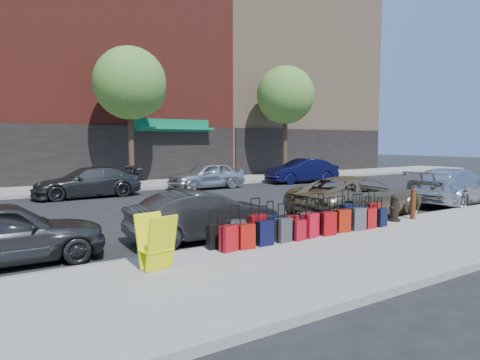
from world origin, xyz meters
TOP-DOWN VIEW (x-y plane):
  - ground at (0.00, 0.00)m, footprint 120.00×120.00m
  - sidewalk_near at (0.00, -6.50)m, footprint 60.00×4.00m
  - sidewalk_far at (0.00, 10.00)m, footprint 60.00×4.00m
  - curb_near at (0.00, -4.48)m, footprint 60.00×0.08m
  - curb_far at (0.00, 7.98)m, footprint 60.00×0.08m
  - building_center at (0.00, 17.99)m, footprint 17.00×12.85m
  - building_right at (16.00, 17.99)m, footprint 15.00×12.12m
  - tree_center at (0.64, 9.50)m, footprint 3.80×3.80m
  - tree_right at (11.14, 9.50)m, footprint 3.80×3.80m
  - suitcase_front_0 at (-2.58, -4.76)m, footprint 0.36×0.20m
  - suitcase_front_1 at (-2.03, -4.77)m, footprint 0.40×0.25m
  - suitcase_front_2 at (-1.49, -4.80)m, footprint 0.43×0.24m
  - suitcase_front_3 at (-1.04, -4.78)m, footprint 0.42×0.28m
  - suitcase_front_4 at (-0.47, -4.83)m, footprint 0.36×0.21m
  - suitcase_front_5 at (-0.04, -4.83)m, footprint 0.40×0.25m
  - suitcase_front_6 at (0.58, -4.82)m, footprint 0.45×0.30m
  - suitcase_front_7 at (0.98, -4.75)m, footprint 0.40×0.27m
  - suitcase_front_8 at (1.48, -4.81)m, footprint 0.46×0.28m
  - suitcase_front_9 at (2.02, -4.79)m, footprint 0.40×0.25m
  - suitcase_front_10 at (2.53, -4.79)m, footprint 0.41×0.26m
  - suitcase_back_0 at (-2.45, -5.12)m, footprint 0.41×0.28m
  - suitcase_back_1 at (-2.02, -5.14)m, footprint 0.38×0.23m
  - suitcase_back_2 at (-1.50, -5.11)m, footprint 0.38×0.23m
  - suitcase_back_3 at (-0.95, -5.10)m, footprint 0.41×0.27m
  - suitcase_back_4 at (-0.53, -5.16)m, footprint 0.35×0.22m
  - suitcase_back_5 at (-0.08, -5.08)m, footprint 0.44×0.31m
  - suitcase_back_6 at (0.44, -5.13)m, footprint 0.41×0.26m
  - suitcase_back_7 at (1.02, -5.07)m, footprint 0.42×0.27m
  - suitcase_back_8 at (1.54, -5.12)m, footprint 0.42×0.28m
  - suitcase_back_9 at (1.98, -5.13)m, footprint 0.37×0.22m
  - suitcase_back_10 at (2.46, -5.13)m, footprint 0.36×0.23m
  - fire_hydrant at (3.44, -4.83)m, footprint 0.40×0.36m
  - bollard at (4.20, -4.92)m, footprint 0.17×0.17m
  - display_rack at (-4.22, -5.46)m, footprint 0.66×0.71m
  - car_near_0 at (-6.50, -3.13)m, footprint 3.90×1.61m
  - car_near_1 at (-2.10, -3.35)m, footprint 3.87×1.51m
  - car_near_2 at (3.67, -3.23)m, footprint 4.92×2.35m
  - car_near_3 at (9.02, -3.34)m, footprint 5.19×2.68m
  - car_far_1 at (-2.47, 6.78)m, footprint 4.67×1.95m
  - car_far_2 at (3.60, 6.87)m, footprint 4.18×1.84m
  - car_far_3 at (9.98, 6.63)m, footprint 4.53×2.08m

SIDE VIEW (x-z plane):
  - ground at x=0.00m, z-range 0.00..0.00m
  - sidewalk_near at x=0.00m, z-range 0.00..0.15m
  - sidewalk_far at x=0.00m, z-range 0.00..0.15m
  - curb_near at x=0.00m, z-range 0.00..0.15m
  - curb_far at x=0.00m, z-range 0.00..0.15m
  - suitcase_back_4 at x=-0.53m, z-range 0.00..0.79m
  - suitcase_back_10 at x=2.46m, z-range 0.00..0.81m
  - suitcase_front_0 at x=-2.58m, z-range -0.01..0.85m
  - suitcase_front_4 at x=-0.47m, z-range -0.01..0.85m
  - suitcase_back_9 at x=1.98m, z-range -0.01..0.86m
  - suitcase_back_1 at x=-2.02m, z-range -0.01..0.86m
  - suitcase_front_7 at x=0.98m, z-range -0.01..0.87m
  - suitcase_back_0 at x=-2.45m, z-range -0.02..0.88m
  - suitcase_back_2 at x=-1.50m, z-range -0.02..0.88m
  - suitcase_back_3 at x=-0.95m, z-range -0.02..0.88m
  - suitcase_front_9 at x=2.02m, z-range -0.02..0.88m
  - suitcase_front_5 at x=-0.04m, z-range -0.02..0.90m
  - suitcase_front_1 at x=-2.03m, z-range -0.02..0.90m
  - suitcase_front_3 at x=-1.04m, z-range -0.02..0.91m
  - suitcase_back_6 at x=0.44m, z-range -0.03..0.91m
  - suitcase_back_7 at x=1.02m, z-range -0.03..0.92m
  - suitcase_back_8 at x=1.54m, z-range -0.03..0.92m
  - suitcase_back_5 at x=-0.08m, z-range -0.03..0.92m
  - suitcase_front_10 at x=2.53m, z-range -0.03..0.93m
  - suitcase_front_6 at x=0.58m, z-range -0.04..0.96m
  - suitcase_front_2 at x=-1.49m, z-range -0.04..0.99m
  - suitcase_front_8 at x=1.48m, z-range -0.05..1.01m
  - fire_hydrant at x=3.44m, z-range 0.12..0.91m
  - bollard at x=4.20m, z-range 0.16..1.06m
  - car_near_1 at x=-2.10m, z-range 0.00..1.25m
  - display_rack at x=-4.22m, z-range 0.14..1.15m
  - car_near_0 at x=-6.50m, z-range 0.00..1.32m
  - car_far_1 at x=-2.47m, z-range 0.00..1.35m
  - car_near_2 at x=3.67m, z-range 0.00..1.35m
  - car_far_2 at x=3.60m, z-range 0.00..1.40m
  - car_far_3 at x=9.98m, z-range 0.00..1.44m
  - car_near_3 at x=9.02m, z-range 0.00..1.44m
  - tree_center at x=0.64m, z-range 1.78..9.05m
  - tree_right at x=11.14m, z-range 1.78..9.05m
  - building_right at x=16.00m, z-range -0.02..17.98m
  - building_center at x=0.00m, z-range -0.02..19.98m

